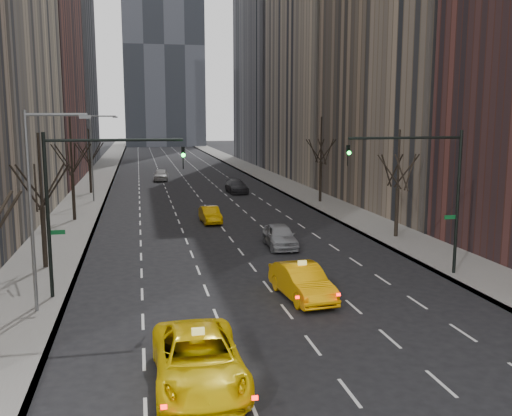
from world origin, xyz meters
TOP-DOWN VIEW (x-y plane):
  - ground at (0.00, 0.00)m, footprint 400.00×400.00m
  - sidewalk_left at (-12.25, 70.00)m, footprint 4.50×320.00m
  - sidewalk_right at (12.25, 70.00)m, footprint 4.50×320.00m
  - bld_left_far at (-21.50, 66.00)m, footprint 14.00×28.00m
  - bld_right_far at (21.50, 64.00)m, footprint 14.00×28.00m
  - bld_right_deep at (21.50, 95.00)m, footprint 14.00×30.00m
  - tree_lw_b at (-12.00, 18.00)m, footprint 3.36×3.50m
  - tree_lw_c at (-12.00, 34.00)m, footprint 3.36×3.50m
  - tree_lw_d at (-12.00, 52.00)m, footprint 3.36×3.50m
  - tree_rw_b at (12.00, 22.00)m, footprint 3.36×3.50m
  - tree_rw_c at (12.00, 40.00)m, footprint 3.36×3.50m
  - traffic_mast_left at (-9.11, 12.00)m, footprint 6.69×0.39m
  - traffic_mast_right at (9.11, 12.00)m, footprint 6.69×0.39m
  - streetlight_near at (-10.84, 10.00)m, footprint 2.83×0.22m
  - streetlight_far at (-10.84, 45.00)m, footprint 2.83×0.22m
  - taxi_suv at (-4.72, 1.58)m, footprint 2.92×6.32m
  - taxi_sedan at (1.22, 9.74)m, footprint 2.32×5.29m
  - silver_sedan_ahead at (2.88, 20.80)m, footprint 2.10×4.80m
  - far_taxi at (-0.66, 30.98)m, footprint 1.64×4.19m
  - far_suv_grey at (4.79, 49.65)m, footprint 2.31×5.24m
  - far_car_white at (-3.43, 64.58)m, footprint 2.31×4.98m

SIDE VIEW (x-z plane):
  - ground at x=0.00m, z-range 0.00..0.00m
  - sidewalk_left at x=-12.25m, z-range 0.00..0.15m
  - sidewalk_right at x=12.25m, z-range 0.00..0.15m
  - far_taxi at x=-0.66m, z-range 0.00..1.36m
  - far_suv_grey at x=4.79m, z-range 0.00..1.50m
  - silver_sedan_ahead at x=2.88m, z-range 0.00..1.61m
  - far_car_white at x=-3.43m, z-range 0.00..1.65m
  - taxi_sedan at x=1.22m, z-range 0.00..1.69m
  - taxi_suv at x=-4.72m, z-range 0.00..1.76m
  - tree_lw_d at x=-12.00m, z-range -0.12..7.24m
  - tree_lw_b at x=-12.00m, z-range -0.19..7.63m
  - tree_rw_b at x=12.00m, z-range -0.19..7.63m
  - tree_lw_c at x=-12.00m, z-range -0.33..8.41m
  - tree_rw_c at x=12.00m, z-range -0.33..8.41m
  - traffic_mast_left at x=-9.11m, z-range 1.49..9.49m
  - traffic_mast_right at x=9.11m, z-range 1.49..9.49m
  - streetlight_near at x=-10.84m, z-range 1.12..10.12m
  - streetlight_far at x=-10.84m, z-range 1.12..10.12m
  - bld_left_far at x=-21.50m, z-range 0.00..44.00m
  - bld_right_far at x=21.50m, z-range 0.00..50.00m
  - bld_right_deep at x=21.50m, z-range 0.00..58.00m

